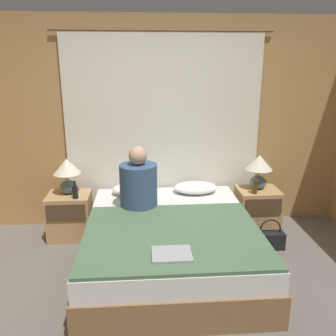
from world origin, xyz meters
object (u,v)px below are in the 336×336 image
at_px(lamp_right, 259,167).
at_px(beer_bottle_on_left_stand, 75,192).
at_px(beer_bottle_on_right_stand, 255,186).
at_px(bed, 170,244).
at_px(pillow_left, 134,189).
at_px(laptop_on_bed, 172,254).
at_px(nightstand_right, 257,210).
at_px(person_left_in_bed, 138,184).
at_px(pillow_right, 195,188).
at_px(lamp_left, 67,172).
at_px(handbag_on_floor, 269,239).
at_px(nightstand_left, 70,216).

xyz_separation_m(lamp_right, beer_bottle_on_left_stand, (-2.12, -0.17, -0.18)).
height_order(beer_bottle_on_left_stand, beer_bottle_on_right_stand, beer_bottle_on_right_stand).
relative_size(lamp_right, beer_bottle_on_right_stand, 1.85).
relative_size(bed, pillow_left, 3.84).
bearing_deg(laptop_on_bed, bed, 86.29).
distance_m(nightstand_right, beer_bottle_on_right_stand, 0.38).
bearing_deg(bed, pillow_left, 115.01).
xyz_separation_m(beer_bottle_on_right_stand, laptop_on_bed, (-1.07, -1.28, -0.08)).
height_order(person_left_in_bed, beer_bottle_on_right_stand, person_left_in_bed).
bearing_deg(person_left_in_bed, pillow_left, 98.09).
bearing_deg(pillow_right, person_left_in_bed, -148.90).
bearing_deg(person_left_in_bed, lamp_left, 154.35).
distance_m(lamp_left, handbag_on_floor, 2.38).
height_order(nightstand_right, laptop_on_bed, laptop_on_bed).
distance_m(lamp_left, pillow_right, 1.49).
relative_size(pillow_left, laptop_on_bed, 1.65).
bearing_deg(bed, person_left_in_bed, 129.20).
height_order(nightstand_left, lamp_left, lamp_left).
height_order(nightstand_right, handbag_on_floor, nightstand_right).
bearing_deg(nightstand_right, pillow_right, 175.27).
distance_m(pillow_left, beer_bottle_on_left_stand, 0.67).
xyz_separation_m(pillow_right, beer_bottle_on_right_stand, (0.66, -0.18, 0.06)).
bearing_deg(pillow_left, nightstand_right, -2.41).
xyz_separation_m(nightstand_right, pillow_left, (-1.47, 0.06, 0.29)).
bearing_deg(beer_bottle_on_left_stand, lamp_right, 4.51).
height_order(beer_bottle_on_right_stand, handbag_on_floor, beer_bottle_on_right_stand).
relative_size(pillow_right, laptop_on_bed, 1.65).
bearing_deg(beer_bottle_on_right_stand, person_left_in_bed, -170.57).
bearing_deg(nightstand_right, nightstand_left, 180.00).
relative_size(bed, handbag_on_floor, 5.71).
distance_m(lamp_left, lamp_right, 2.22).
distance_m(nightstand_left, lamp_right, 2.28).
relative_size(nightstand_left, lamp_right, 1.28).
distance_m(person_left_in_bed, handbag_on_floor, 1.56).
distance_m(pillow_right, person_left_in_bed, 0.80).
distance_m(nightstand_left, pillow_right, 1.50).
relative_size(lamp_left, person_left_in_bed, 0.62).
bearing_deg(pillow_left, bed, -64.99).
bearing_deg(beer_bottle_on_right_stand, laptop_on_bed, -129.69).
xyz_separation_m(nightstand_right, handbag_on_floor, (0.00, -0.45, -0.16)).
xyz_separation_m(lamp_right, laptop_on_bed, (-1.15, -1.45, -0.26)).
distance_m(lamp_left, laptop_on_bed, 1.82).
height_order(pillow_right, handbag_on_floor, pillow_right).
distance_m(lamp_right, pillow_left, 1.49).
bearing_deg(lamp_left, nightstand_left, -90.00).
bearing_deg(lamp_right, person_left_in_bed, -164.70).
relative_size(pillow_left, beer_bottle_on_right_stand, 2.33).
bearing_deg(person_left_in_bed, bed, -50.80).
bearing_deg(pillow_right, nightstand_right, -4.73).
bearing_deg(person_left_in_bed, laptop_on_bed, -76.29).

